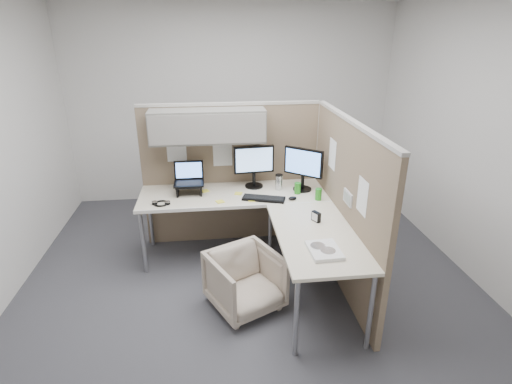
{
  "coord_description": "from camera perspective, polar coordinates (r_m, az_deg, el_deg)",
  "views": [
    {
      "loc": [
        -0.33,
        -3.4,
        2.36
      ],
      "look_at": [
        0.1,
        0.25,
        0.85
      ],
      "focal_mm": 28.0,
      "sensor_mm": 36.0,
      "label": 1
    }
  ],
  "objects": [
    {
      "name": "paper_stack",
      "position": [
        3.21,
        9.73,
        -8.2
      ],
      "size": [
        0.25,
        0.31,
        0.03
      ],
      "rotation": [
        0.0,
        0.0,
        0.04
      ],
      "color": "white",
      "rests_on": "desk"
    },
    {
      "name": "office_chair",
      "position": [
        3.64,
        -1.56,
        -12.25
      ],
      "size": [
        0.75,
        0.74,
        0.59
      ],
      "primitive_type": "imported",
      "rotation": [
        0.0,
        0.0,
        0.46
      ],
      "color": "#C1AB99",
      "rests_on": "ground"
    },
    {
      "name": "soda_can_silver",
      "position": [
        4.26,
        5.95,
        0.55
      ],
      "size": [
        0.07,
        0.07,
        0.12
      ],
      "primitive_type": "cylinder",
      "color": "#268C1E",
      "rests_on": "desk"
    },
    {
      "name": "monitor_right",
      "position": [
        4.29,
        6.76,
        3.74
      ],
      "size": [
        0.36,
        0.31,
        0.47
      ],
      "rotation": [
        0.0,
        0.0,
        -0.68
      ],
      "color": "black",
      "rests_on": "desk"
    },
    {
      "name": "monitor_left",
      "position": [
        4.34,
        -0.3,
        4.15
      ],
      "size": [
        0.44,
        0.2,
        0.47
      ],
      "rotation": [
        0.0,
        0.0,
        0.09
      ],
      "color": "black",
      "rests_on": "desk"
    },
    {
      "name": "ground",
      "position": [
        4.15,
        -0.98,
        -12.3
      ],
      "size": [
        4.5,
        4.5,
        0.0
      ],
      "primitive_type": "plane",
      "color": "#3B3A40",
      "rests_on": "ground"
    },
    {
      "name": "desk",
      "position": [
        3.93,
        0.57,
        -2.86
      ],
      "size": [
        2.0,
        1.98,
        0.73
      ],
      "color": "beige",
      "rests_on": "ground"
    },
    {
      "name": "laptop_station",
      "position": [
        4.28,
        -9.54,
        1.44
      ],
      "size": [
        0.31,
        0.27,
        0.32
      ],
      "color": "black",
      "rests_on": "desk"
    },
    {
      "name": "sticky_note_d",
      "position": [
        4.25,
        -2.53,
        -0.21
      ],
      "size": [
        0.09,
        0.09,
        0.01
      ],
      "primitive_type": "cube",
      "rotation": [
        0.0,
        0.0,
        -0.3
      ],
      "color": "yellow",
      "rests_on": "desk"
    },
    {
      "name": "sticky_note_a",
      "position": [
        4.06,
        -5.16,
        -1.37
      ],
      "size": [
        0.1,
        0.1,
        0.01
      ],
      "primitive_type": "cube",
      "rotation": [
        0.0,
        0.0,
        0.37
      ],
      "color": "yellow",
      "rests_on": "desk"
    },
    {
      "name": "travel_mug",
      "position": [
        4.33,
        3.29,
        1.43
      ],
      "size": [
        0.08,
        0.08,
        0.17
      ],
      "color": "silver",
      "rests_on": "desk"
    },
    {
      "name": "headphones",
      "position": [
        4.1,
        -13.4,
        -1.57
      ],
      "size": [
        0.18,
        0.17,
        0.03
      ],
      "rotation": [
        0.0,
        0.0,
        -0.14
      ],
      "color": "black",
      "rests_on": "desk"
    },
    {
      "name": "soda_can_green",
      "position": [
        4.13,
        8.91,
        -0.32
      ],
      "size": [
        0.07,
        0.07,
        0.12
      ],
      "primitive_type": "cylinder",
      "color": "#268C1E",
      "rests_on": "desk"
    },
    {
      "name": "partition_back",
      "position": [
        4.41,
        -4.99,
        5.63
      ],
      "size": [
        2.0,
        0.36,
        1.63
      ],
      "color": "#816C55",
      "rests_on": "ground"
    },
    {
      "name": "keyboard",
      "position": [
        4.09,
        1.11,
        -0.95
      ],
      "size": [
        0.46,
        0.27,
        0.02
      ],
      "primitive_type": "cube",
      "rotation": [
        0.0,
        0.0,
        -0.32
      ],
      "color": "black",
      "rests_on": "desk"
    },
    {
      "name": "sticky_note_b",
      "position": [
        4.08,
        -0.57,
        -1.17
      ],
      "size": [
        0.08,
        0.08,
        0.01
      ],
      "primitive_type": "cube",
      "rotation": [
        0.0,
        0.0,
        -0.03
      ],
      "color": "yellow",
      "rests_on": "desk"
    },
    {
      "name": "partition_right",
      "position": [
        3.88,
        12.4,
        -1.68
      ],
      "size": [
        0.07,
        2.03,
        1.63
      ],
      "color": "#816C55",
      "rests_on": "ground"
    },
    {
      "name": "mouse",
      "position": [
        4.11,
        5.23,
        -0.89
      ],
      "size": [
        0.1,
        0.08,
        0.03
      ],
      "primitive_type": "ellipsoid",
      "rotation": [
        0.0,
        0.0,
        0.25
      ],
      "color": "black",
      "rests_on": "desk"
    },
    {
      "name": "sticky_note_c",
      "position": [
        4.35,
        -7.29,
        0.16
      ],
      "size": [
        0.1,
        0.1,
        0.01
      ],
      "primitive_type": "cube",
      "rotation": [
        0.0,
        0.0,
        0.41
      ],
      "color": "yellow",
      "rests_on": "desk"
    },
    {
      "name": "desk_clock",
      "position": [
        3.67,
        8.57,
        -3.5
      ],
      "size": [
        0.07,
        0.1,
        0.09
      ],
      "rotation": [
        0.0,
        0.0,
        -1.1
      ],
      "color": "black",
      "rests_on": "desk"
    }
  ]
}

